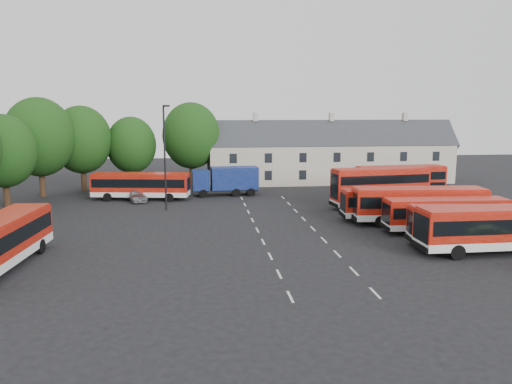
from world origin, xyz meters
TOP-DOWN VIEW (x-y plane):
  - ground at (0.00, 0.00)m, footprint 140.00×140.00m
  - lane_markings at (2.50, 2.00)m, footprint 5.15×33.80m
  - treeline at (-20.74, 19.36)m, footprint 29.92×32.59m
  - terrace_houses at (14.00, 30.00)m, footprint 35.70×7.13m
  - bus_row_a at (16.93, -7.12)m, footprint 12.28×2.94m
  - bus_row_b at (16.68, -5.58)m, footprint 11.54×3.98m
  - bus_row_c at (16.00, -0.80)m, footprint 10.67×2.82m
  - bus_row_d at (15.10, 2.60)m, footprint 12.26×3.76m
  - bus_row_e at (13.84, 4.42)m, footprint 10.78×3.00m
  - bus_dd_south at (14.33, 10.58)m, footprint 10.77×3.67m
  - bus_dd_north at (17.86, 13.52)m, footprint 10.34×3.16m
  - bus_north at (-11.85, 18.42)m, footprint 11.51×4.22m
  - box_truck at (-1.71, 20.37)m, footprint 8.17×3.02m
  - silver_car at (-12.33, 17.63)m, footprint 3.19×4.86m
  - lamppost at (-8.51, 11.91)m, footprint 0.75×0.50m

SIDE VIEW (x-z plane):
  - ground at x=0.00m, z-range 0.00..0.00m
  - lane_markings at x=2.50m, z-range 0.00..0.01m
  - silver_car at x=-12.33m, z-range 0.00..1.54m
  - bus_row_c at x=16.00m, z-range 0.30..3.30m
  - bus_row_e at x=13.84m, z-range 0.30..3.32m
  - bus_north at x=-11.85m, z-range 0.32..3.50m
  - bus_row_b at x=16.68m, z-range 0.32..3.52m
  - box_truck at x=-1.71m, z-range 0.22..3.73m
  - bus_row_d at x=15.10m, z-range 0.34..3.76m
  - bus_row_a at x=16.93m, z-range 0.35..3.82m
  - bus_dd_north at x=17.86m, z-range 0.29..4.47m
  - bus_dd_south at x=14.33m, z-range 0.30..4.63m
  - terrace_houses at x=14.00m, z-range -1.17..8.89m
  - lamppost at x=-8.51m, z-range 0.37..11.35m
  - treeline at x=-20.74m, z-range 0.68..12.69m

